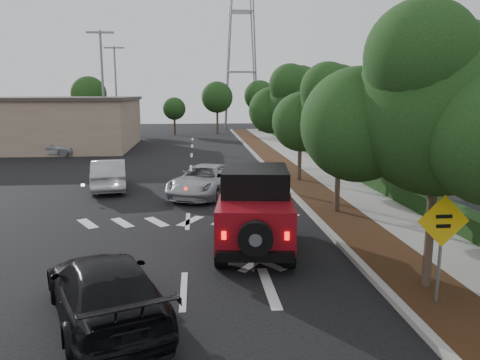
{
  "coord_description": "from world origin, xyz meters",
  "views": [
    {
      "loc": [
        0.35,
        -10.26,
        4.53
      ],
      "look_at": [
        1.6,
        3.0,
        2.03
      ],
      "focal_mm": 35.0,
      "sensor_mm": 36.0,
      "label": 1
    }
  ],
  "objects": [
    {
      "name": "ground",
      "position": [
        0.0,
        0.0,
        0.0
      ],
      "size": [
        120.0,
        120.0,
        0.0
      ],
      "primitive_type": "plane",
      "color": "black",
      "rests_on": "ground"
    },
    {
      "name": "curb",
      "position": [
        4.6,
        12.0,
        0.07
      ],
      "size": [
        0.2,
        70.0,
        0.15
      ],
      "primitive_type": "cube",
      "color": "#9E9B93",
      "rests_on": "ground"
    },
    {
      "name": "planting_strip",
      "position": [
        5.6,
        12.0,
        0.06
      ],
      "size": [
        1.8,
        70.0,
        0.12
      ],
      "primitive_type": "cube",
      "color": "black",
      "rests_on": "ground"
    },
    {
      "name": "sidewalk",
      "position": [
        7.5,
        12.0,
        0.06
      ],
      "size": [
        2.0,
        70.0,
        0.12
      ],
      "primitive_type": "cube",
      "color": "gray",
      "rests_on": "ground"
    },
    {
      "name": "hedge",
      "position": [
        8.9,
        12.0,
        0.4
      ],
      "size": [
        0.8,
        70.0,
        0.8
      ],
      "primitive_type": "cube",
      "color": "black",
      "rests_on": "ground"
    },
    {
      "name": "transmission_tower",
      "position": [
        6.0,
        48.0,
        0.0
      ],
      "size": [
        7.0,
        4.0,
        28.0
      ],
      "primitive_type": null,
      "color": "slate",
      "rests_on": "ground"
    },
    {
      "name": "street_tree_near",
      "position": [
        5.6,
        -0.5,
        0.0
      ],
      "size": [
        3.8,
        3.8,
        5.92
      ],
      "primitive_type": null,
      "color": "black",
      "rests_on": "ground"
    },
    {
      "name": "street_tree_mid",
      "position": [
        5.6,
        6.5,
        0.0
      ],
      "size": [
        3.2,
        3.2,
        5.32
      ],
      "primitive_type": null,
      "color": "black",
      "rests_on": "ground"
    },
    {
      "name": "street_tree_far",
      "position": [
        5.6,
        13.0,
        0.0
      ],
      "size": [
        3.4,
        3.4,
        5.62
      ],
      "primitive_type": null,
      "color": "black",
      "rests_on": "ground"
    },
    {
      "name": "light_pole_a",
      "position": [
        -6.5,
        26.0,
        0.0
      ],
      "size": [
        2.0,
        0.22,
        9.0
      ],
      "primitive_type": null,
      "color": "slate",
      "rests_on": "ground"
    },
    {
      "name": "light_pole_b",
      "position": [
        -7.5,
        38.0,
        0.0
      ],
      "size": [
        2.0,
        0.22,
        9.0
      ],
      "primitive_type": null,
      "color": "slate",
      "rests_on": "ground"
    },
    {
      "name": "red_jeep",
      "position": [
        2.03,
        2.97,
        1.2
      ],
      "size": [
        2.52,
        4.77,
        2.37
      ],
      "rotation": [
        0.0,
        0.0,
        -0.12
      ],
      "color": "black",
      "rests_on": "ground"
    },
    {
      "name": "silver_suv_ahead",
      "position": [
        0.71,
        10.28,
        0.67
      ],
      "size": [
        3.89,
        5.3,
        1.34
      ],
      "primitive_type": "imported",
      "rotation": [
        0.0,
        0.0,
        -0.39
      ],
      "color": "#AEAFB6",
      "rests_on": "ground"
    },
    {
      "name": "black_suv_oncoming",
      "position": [
        -1.51,
        -1.35,
        0.68
      ],
      "size": [
        3.47,
        5.05,
        1.36
      ],
      "primitive_type": "imported",
      "rotation": [
        0.0,
        0.0,
        3.51
      ],
      "color": "black",
      "rests_on": "ground"
    },
    {
      "name": "silver_sedan_oncoming",
      "position": [
        -3.8,
        12.03,
        0.72
      ],
      "size": [
        2.19,
        4.53,
        1.43
      ],
      "primitive_type": "imported",
      "rotation": [
        0.0,
        0.0,
        3.3
      ],
      "color": "#ABACB2",
      "rests_on": "ground"
    },
    {
      "name": "parked_suv",
      "position": [
        -10.29,
        24.7,
        0.67
      ],
      "size": [
        4.08,
        1.98,
        1.34
      ],
      "primitive_type": "imported",
      "rotation": [
        0.0,
        0.0,
        1.47
      ],
      "color": "#B5B8BE",
      "rests_on": "ground"
    },
    {
      "name": "speed_hump_sign",
      "position": [
        5.4,
        -1.38,
        1.63
      ],
      "size": [
        1.1,
        0.1,
        2.35
      ],
      "rotation": [
        0.0,
        0.0,
        -0.02
      ],
      "color": "slate",
      "rests_on": "ground"
    }
  ]
}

